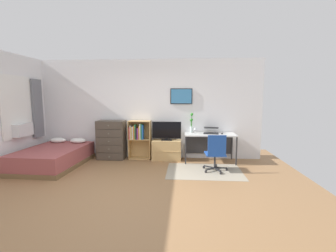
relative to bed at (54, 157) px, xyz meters
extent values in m
plane|color=#936B44|center=(2.21, -1.40, -0.23)|extent=(7.20, 7.20, 0.00)
cube|color=white|center=(2.21, 1.03, 1.12)|extent=(6.12, 0.06, 2.70)
cube|color=black|center=(3.11, 0.98, 1.48)|extent=(0.59, 0.02, 0.42)
cube|color=teal|center=(3.11, 0.97, 1.48)|extent=(0.55, 0.01, 0.38)
cube|color=white|center=(-0.77, -0.10, 1.22)|extent=(0.02, 1.03, 1.48)
cube|color=silver|center=(-0.78, -0.10, 1.22)|extent=(0.01, 0.95, 1.40)
cube|color=slate|center=(-0.72, 0.59, 1.15)|extent=(0.05, 0.40, 1.54)
cube|color=silver|center=(-0.68, -0.10, 0.67)|extent=(0.20, 0.52, 0.30)
cube|color=#9E937F|center=(3.67, -0.17, -0.22)|extent=(1.70, 1.20, 0.01)
cube|color=brown|center=(0.00, -0.02, -0.18)|extent=(1.37, 1.97, 0.10)
cube|color=#9E4C4C|center=(0.00, -0.02, 0.04)|extent=(1.33, 1.93, 0.34)
ellipsoid|color=white|center=(-0.27, 0.70, 0.27)|extent=(0.45, 0.29, 0.14)
ellipsoid|color=white|center=(0.31, 0.69, 0.27)|extent=(0.45, 0.29, 0.14)
cube|color=#4C4238|center=(1.22, 0.76, 0.30)|extent=(0.73, 0.42, 1.05)
cube|color=#493F35|center=(1.22, 0.54, -0.12)|extent=(0.69, 0.01, 0.19)
sphere|color=#A59E8C|center=(1.22, 0.52, -0.12)|extent=(0.03, 0.03, 0.03)
cube|color=#493F35|center=(1.22, 0.54, 0.09)|extent=(0.69, 0.01, 0.19)
sphere|color=#A59E8C|center=(1.22, 0.52, 0.09)|extent=(0.03, 0.03, 0.03)
cube|color=#493F35|center=(1.22, 0.54, 0.30)|extent=(0.69, 0.01, 0.19)
sphere|color=#A59E8C|center=(1.22, 0.52, 0.30)|extent=(0.03, 0.03, 0.03)
cube|color=#493F35|center=(1.22, 0.54, 0.51)|extent=(0.69, 0.01, 0.19)
sphere|color=#A59E8C|center=(1.22, 0.52, 0.51)|extent=(0.03, 0.03, 0.03)
cube|color=#493F35|center=(1.22, 0.54, 0.71)|extent=(0.69, 0.01, 0.19)
sphere|color=#A59E8C|center=(1.22, 0.52, 0.71)|extent=(0.03, 0.03, 0.03)
cube|color=tan|center=(1.70, 0.82, 0.29)|extent=(0.02, 0.30, 1.05)
cube|color=tan|center=(2.28, 0.82, 0.29)|extent=(0.02, 0.30, 1.05)
cube|color=tan|center=(1.99, 0.82, -0.22)|extent=(0.60, 0.30, 0.02)
cube|color=tan|center=(1.99, 0.82, 0.32)|extent=(0.57, 0.30, 0.02)
cube|color=tan|center=(1.99, 0.82, 0.81)|extent=(0.57, 0.30, 0.02)
cube|color=tan|center=(1.99, 0.96, 0.29)|extent=(0.60, 0.01, 1.05)
cube|color=red|center=(1.73, 0.77, 0.49)|extent=(0.03, 0.19, 0.33)
cube|color=white|center=(1.76, 0.79, 0.51)|extent=(0.02, 0.23, 0.38)
cube|color=gold|center=(1.78, 0.77, 0.49)|extent=(0.02, 0.20, 0.32)
cube|color=white|center=(1.82, 0.78, 0.49)|extent=(0.04, 0.22, 0.34)
cube|color=orange|center=(1.86, 0.80, 0.50)|extent=(0.03, 0.24, 0.36)
cube|color=#2D8C4C|center=(1.88, 0.76, 0.52)|extent=(0.02, 0.18, 0.40)
cube|color=black|center=(1.92, 0.76, 0.49)|extent=(0.03, 0.17, 0.33)
cube|color=#8C388C|center=(1.96, 0.78, 0.47)|extent=(0.03, 0.21, 0.30)
cube|color=orange|center=(1.99, 0.76, 0.50)|extent=(0.02, 0.18, 0.36)
cube|color=white|center=(2.02, 0.79, 0.53)|extent=(0.03, 0.22, 0.41)
cube|color=#2D8C4C|center=(2.05, 0.76, 0.53)|extent=(0.02, 0.17, 0.42)
cube|color=#1E519E|center=(2.09, 0.77, 0.52)|extent=(0.04, 0.19, 0.39)
cube|color=tan|center=(2.73, 0.77, 0.04)|extent=(0.77, 0.40, 0.53)
cube|color=tan|center=(2.73, 0.56, 0.04)|extent=(0.77, 0.01, 0.02)
cube|color=black|center=(2.73, 0.75, 0.31)|extent=(0.28, 0.16, 0.02)
cube|color=black|center=(2.73, 0.75, 0.35)|extent=(0.06, 0.04, 0.05)
cube|color=black|center=(2.73, 0.75, 0.58)|extent=(0.77, 0.02, 0.45)
cube|color=black|center=(2.73, 0.73, 0.58)|extent=(0.74, 0.01, 0.42)
cube|color=silver|center=(3.87, 0.65, 0.50)|extent=(1.31, 0.64, 0.03)
cube|color=#2D2D30|center=(3.24, 0.36, 0.13)|extent=(0.03, 0.03, 0.71)
cube|color=#2D2D30|center=(4.49, 0.36, 0.13)|extent=(0.03, 0.03, 0.71)
cube|color=#2D2D30|center=(3.24, 0.94, 0.13)|extent=(0.03, 0.03, 0.71)
cube|color=#2D2D30|center=(4.49, 0.94, 0.13)|extent=(0.03, 0.03, 0.71)
cube|color=#2D2D30|center=(3.87, 0.96, 0.16)|extent=(1.25, 0.02, 0.50)
cylinder|color=#232326|center=(4.19, -0.09, -0.20)|extent=(0.05, 0.05, 0.05)
cube|color=#232326|center=(4.05, -0.10, -0.16)|extent=(0.28, 0.05, 0.02)
cylinder|color=#232326|center=(3.98, 0.16, -0.20)|extent=(0.05, 0.05, 0.05)
cube|color=#232326|center=(3.94, 0.03, -0.16)|extent=(0.10, 0.28, 0.02)
cylinder|color=#232326|center=(3.67, 0.04, -0.20)|extent=(0.05, 0.05, 0.05)
cube|color=#232326|center=(3.79, -0.03, -0.16)|extent=(0.25, 0.18, 0.02)
cylinder|color=#232326|center=(3.69, -0.29, -0.20)|extent=(0.05, 0.05, 0.05)
cube|color=#232326|center=(3.80, -0.20, -0.16)|extent=(0.24, 0.20, 0.02)
cylinder|color=#232326|center=(4.01, -0.37, -0.20)|extent=(0.05, 0.05, 0.05)
cube|color=#232326|center=(3.96, -0.24, -0.16)|extent=(0.13, 0.27, 0.02)
cylinder|color=#232326|center=(3.91, -0.11, 0.00)|extent=(0.04, 0.04, 0.30)
cube|color=#1E479E|center=(3.91, -0.11, 0.17)|extent=(0.47, 0.47, 0.03)
cube|color=#1E479E|center=(3.92, -0.31, 0.41)|extent=(0.40, 0.06, 0.45)
cube|color=black|center=(3.89, 0.68, 0.52)|extent=(0.41, 0.30, 0.01)
cube|color=black|center=(3.89, 0.67, 0.53)|extent=(0.38, 0.28, 0.00)
cube|color=black|center=(3.91, 0.84, 0.64)|extent=(0.41, 0.29, 0.07)
cube|color=#234C5B|center=(3.91, 0.83, 0.64)|extent=(0.38, 0.26, 0.06)
ellipsoid|color=#262628|center=(4.16, 0.62, 0.53)|extent=(0.06, 0.10, 0.03)
cylinder|color=silver|center=(3.39, 0.86, 0.59)|extent=(0.09, 0.09, 0.16)
cylinder|color=#3D8438|center=(3.40, 0.86, 0.78)|extent=(0.01, 0.01, 0.44)
sphere|color=#308B2C|center=(3.40, 0.86, 1.00)|extent=(0.07, 0.07, 0.07)
cylinder|color=#3D8438|center=(3.39, 0.88, 0.71)|extent=(0.01, 0.01, 0.29)
sphere|color=#308B2C|center=(3.39, 0.88, 0.85)|extent=(0.07, 0.07, 0.07)
cylinder|color=#3D8438|center=(3.38, 0.86, 0.70)|extent=(0.01, 0.01, 0.28)
sphere|color=#308B2C|center=(3.38, 0.86, 0.84)|extent=(0.07, 0.07, 0.07)
cylinder|color=#3D8438|center=(3.39, 0.85, 0.77)|extent=(0.01, 0.01, 0.43)
sphere|color=#308B2C|center=(3.39, 0.85, 0.99)|extent=(0.07, 0.07, 0.07)
cylinder|color=silver|center=(3.48, 0.62, 0.52)|extent=(0.06, 0.06, 0.01)
cylinder|color=silver|center=(3.48, 0.62, 0.57)|extent=(0.01, 0.01, 0.10)
cone|color=silver|center=(3.48, 0.62, 0.66)|extent=(0.07, 0.07, 0.07)
camera|label=1|loc=(3.22, -5.39, 1.47)|focal=25.00mm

